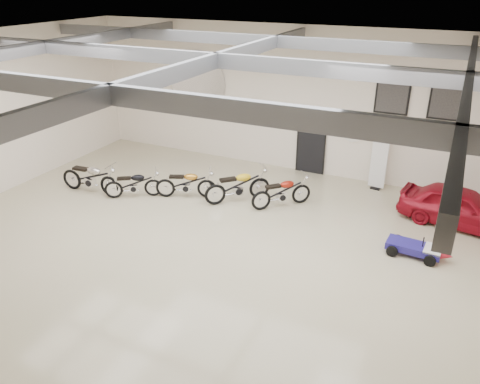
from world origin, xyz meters
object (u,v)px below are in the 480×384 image
at_px(banner_stand, 379,161).
at_px(go_kart, 420,246).
at_px(motorcycle_black, 133,184).
at_px(motorcycle_silver, 90,177).
at_px(motorcycle_red, 282,192).
at_px(motorcycle_gold, 186,183).
at_px(vintage_car, 461,207).
at_px(motorcycle_yellow, 238,185).

relative_size(banner_stand, go_kart, 1.21).
distance_m(motorcycle_black, go_kart, 8.59).
relative_size(motorcycle_silver, motorcycle_red, 1.10).
bearing_deg(go_kart, motorcycle_red, 168.37).
relative_size(motorcycle_gold, vintage_car, 0.57).
bearing_deg(motorcycle_silver, motorcycle_red, 12.04).
bearing_deg(vintage_car, motorcycle_red, 111.06).
bearing_deg(motorcycle_red, motorcycle_yellow, 143.66).
relative_size(motorcycle_black, motorcycle_red, 0.92).
relative_size(motorcycle_yellow, vintage_car, 0.63).
height_order(motorcycle_red, vintage_car, vintage_car).
bearing_deg(motorcycle_gold, motorcycle_red, -10.87).
bearing_deg(banner_stand, motorcycle_yellow, -135.07).
height_order(banner_stand, motorcycle_yellow, banner_stand).
bearing_deg(vintage_car, motorcycle_gold, 111.31).
height_order(motorcycle_gold, go_kart, motorcycle_gold).
xyz_separation_m(motorcycle_yellow, motorcycle_red, (1.36, 0.23, -0.04)).
bearing_deg(motorcycle_red, go_kart, -61.53).
distance_m(motorcycle_gold, motorcycle_red, 3.04).
xyz_separation_m(motorcycle_black, motorcycle_gold, (1.51, 0.71, 0.03)).
height_order(banner_stand, motorcycle_black, banner_stand).
bearing_deg(vintage_car, motorcycle_yellow, 110.51).
distance_m(banner_stand, go_kart, 4.16).
xyz_separation_m(motorcycle_gold, motorcycle_yellow, (1.60, 0.44, 0.05)).
relative_size(motorcycle_silver, vintage_car, 0.64).
height_order(banner_stand, go_kart, banner_stand).
distance_m(banner_stand, motorcycle_gold, 6.25).
relative_size(motorcycle_silver, motorcycle_black, 1.20).
relative_size(motorcycle_gold, go_kart, 1.17).
xyz_separation_m(motorcycle_yellow, go_kart, (5.48, -0.91, -0.25)).
height_order(motorcycle_yellow, vintage_car, vintage_car).
bearing_deg(motorcycle_silver, motorcycle_gold, 15.07).
xyz_separation_m(motorcycle_silver, motorcycle_black, (1.46, 0.32, -0.09)).
xyz_separation_m(motorcycle_black, go_kart, (8.58, 0.24, -0.17)).
relative_size(motorcycle_red, vintage_car, 0.58).
xyz_separation_m(motorcycle_gold, vintage_car, (7.88, 1.74, 0.07)).
bearing_deg(motorcycle_black, go_kart, -31.50).
distance_m(motorcycle_silver, motorcycle_gold, 3.14).
bearing_deg(motorcycle_silver, vintage_car, 10.33).
bearing_deg(go_kart, vintage_car, 73.99).
distance_m(motorcycle_yellow, motorcycle_red, 1.38).
xyz_separation_m(motorcycle_silver, motorcycle_yellow, (4.57, 1.47, -0.01)).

